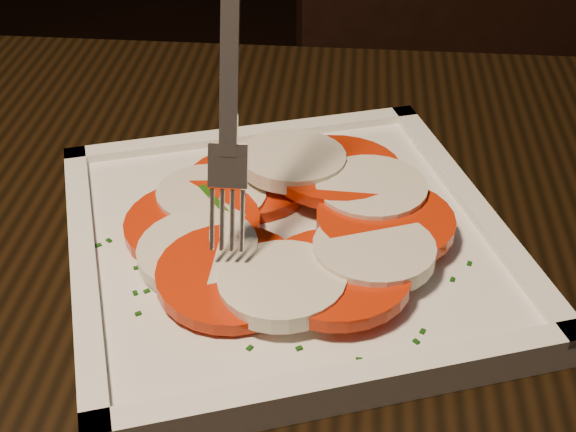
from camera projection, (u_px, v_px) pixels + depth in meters
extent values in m
cube|color=black|center=(264.00, 368.00, 0.46)|extent=(1.25, 0.88, 0.04)
cube|color=black|center=(476.00, 197.00, 1.09)|extent=(0.54, 0.54, 0.04)
cylinder|color=black|center=(316.00, 269.00, 1.35)|extent=(0.04, 0.04, 0.41)
cylinder|color=black|center=(516.00, 245.00, 1.40)|extent=(0.04, 0.04, 0.41)
cube|color=white|center=(288.00, 245.00, 0.50)|extent=(0.35, 0.35, 0.01)
cylinder|color=red|center=(248.00, 183.00, 0.54)|extent=(0.09, 0.09, 0.01)
cylinder|color=silver|center=(211.00, 198.00, 0.52)|extent=(0.07, 0.07, 0.01)
cylinder|color=red|center=(192.00, 224.00, 0.50)|extent=(0.09, 0.09, 0.01)
cylinder|color=silver|center=(198.00, 251.00, 0.47)|extent=(0.07, 0.07, 0.02)
cylinder|color=red|center=(231.00, 276.00, 0.45)|extent=(0.09, 0.09, 0.02)
cylinder|color=silver|center=(282.00, 284.00, 0.44)|extent=(0.07, 0.07, 0.02)
cylinder|color=red|center=(336.00, 277.00, 0.45)|extent=(0.09, 0.09, 0.01)
cylinder|color=silver|center=(374.00, 251.00, 0.46)|extent=(0.07, 0.07, 0.01)
cylinder|color=red|center=(385.00, 221.00, 0.49)|extent=(0.09, 0.09, 0.01)
cylinder|color=silver|center=(371.00, 190.00, 0.51)|extent=(0.07, 0.07, 0.01)
cylinder|color=red|center=(337.00, 171.00, 0.53)|extent=(0.09, 0.09, 0.01)
cylinder|color=silver|center=(293.00, 160.00, 0.54)|extent=(0.07, 0.07, 0.01)
cube|color=#1E520E|center=(352.00, 177.00, 0.53)|extent=(0.02, 0.04, 0.01)
cube|color=#1E520E|center=(243.00, 252.00, 0.47)|extent=(0.04, 0.02, 0.00)
cube|color=#1E520E|center=(291.00, 164.00, 0.55)|extent=(0.04, 0.02, 0.00)
cube|color=#1E520E|center=(322.00, 291.00, 0.44)|extent=(0.03, 0.02, 0.00)
cube|color=#1E520E|center=(330.00, 272.00, 0.45)|extent=(0.03, 0.03, 0.00)
cube|color=#1E520E|center=(368.00, 262.00, 0.46)|extent=(0.03, 0.03, 0.00)
cube|color=#1E520E|center=(211.00, 202.00, 0.51)|extent=(0.03, 0.04, 0.00)
cube|color=#1E520E|center=(259.00, 173.00, 0.54)|extent=(0.04, 0.03, 0.01)
cube|color=#0F3D0B|center=(345.00, 150.00, 0.58)|extent=(0.00, 0.00, 0.00)
cube|color=#0F3D0B|center=(418.00, 260.00, 0.48)|extent=(0.00, 0.00, 0.00)
cube|color=#0F3D0B|center=(135.00, 293.00, 0.45)|extent=(0.00, 0.00, 0.00)
cube|color=#0F3D0B|center=(452.00, 279.00, 0.46)|extent=(0.00, 0.00, 0.00)
cube|color=#0F3D0B|center=(359.00, 360.00, 0.41)|extent=(0.00, 0.00, 0.00)
cube|color=#0F3D0B|center=(221.00, 161.00, 0.57)|extent=(0.00, 0.00, 0.00)
cube|color=#0F3D0B|center=(300.00, 324.00, 0.43)|extent=(0.00, 0.00, 0.00)
cube|color=#0F3D0B|center=(371.00, 311.00, 0.44)|extent=(0.00, 0.00, 0.00)
cube|color=#0F3D0B|center=(401.00, 205.00, 0.53)|extent=(0.00, 0.00, 0.00)
cube|color=#0F3D0B|center=(98.00, 245.00, 0.49)|extent=(0.00, 0.00, 0.00)
cube|color=#0F3D0B|center=(250.00, 348.00, 0.42)|extent=(0.00, 0.00, 0.00)
cube|color=#0F3D0B|center=(423.00, 188.00, 0.54)|extent=(0.00, 0.00, 0.00)
cube|color=#0F3D0B|center=(400.00, 172.00, 0.56)|extent=(0.00, 0.00, 0.00)
cube|color=#0F3D0B|center=(416.00, 342.00, 0.42)|extent=(0.00, 0.00, 0.00)
cube|color=#0F3D0B|center=(469.00, 263.00, 0.48)|extent=(0.00, 0.00, 0.00)
cube|color=#0F3D0B|center=(286.00, 146.00, 0.59)|extent=(0.00, 0.00, 0.00)
cube|color=#0F3D0B|center=(109.00, 240.00, 0.49)|extent=(0.00, 0.00, 0.00)
cube|color=#0F3D0B|center=(221.00, 322.00, 0.43)|extent=(0.00, 0.00, 0.00)
cube|color=#0F3D0B|center=(297.00, 325.00, 0.43)|extent=(0.00, 0.00, 0.00)
cube|color=#0F3D0B|center=(254.00, 150.00, 0.58)|extent=(0.00, 0.00, 0.00)
cube|color=#0F3D0B|center=(147.00, 291.00, 0.46)|extent=(0.00, 0.00, 0.00)
cube|color=#0F3D0B|center=(137.00, 268.00, 0.47)|extent=(0.00, 0.00, 0.00)
cube|color=#0F3D0B|center=(153.00, 260.00, 0.48)|extent=(0.00, 0.00, 0.00)
cube|color=#0F3D0B|center=(138.00, 314.00, 0.44)|extent=(0.00, 0.00, 0.00)
cube|color=#0F3D0B|center=(226.00, 158.00, 0.57)|extent=(0.00, 0.00, 0.00)
cube|color=#0F3D0B|center=(363.00, 149.00, 0.58)|extent=(0.00, 0.00, 0.00)
cube|color=#0F3D0B|center=(299.00, 348.00, 0.42)|extent=(0.00, 0.00, 0.00)
cube|color=#0F3D0B|center=(422.00, 331.00, 0.43)|extent=(0.00, 0.00, 0.00)
cube|color=#0F3D0B|center=(421.00, 282.00, 0.46)|extent=(0.00, 0.00, 0.00)
cube|color=#0F3D0B|center=(398.00, 303.00, 0.45)|extent=(0.00, 0.00, 0.00)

